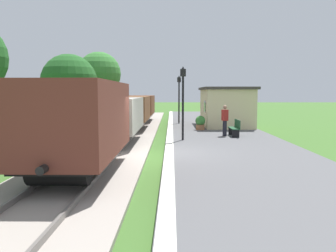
{
  "coord_description": "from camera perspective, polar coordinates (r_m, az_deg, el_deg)",
  "views": [
    {
      "loc": [
        0.5,
        -13.43,
        2.65
      ],
      "look_at": [
        0.33,
        2.5,
        1.09
      ],
      "focal_mm": 36.6,
      "sensor_mm": 36.0,
      "label": 1
    }
  ],
  "objects": [
    {
      "name": "rail_near",
      "position": [
        13.83,
        -8.48,
        -4.72
      ],
      "size": [
        0.07,
        60.0,
        0.14
      ],
      "primitive_type": "cube",
      "color": "slate",
      "rests_on": "track_ballast"
    },
    {
      "name": "platform_edge_stripe",
      "position": [
        13.64,
        0.2,
        -4.52
      ],
      "size": [
        0.36,
        60.0,
        0.01
      ],
      "primitive_type": "cube",
      "color": "silver",
      "rests_on": "platform_slab"
    },
    {
      "name": "platform_slab",
      "position": [
        13.93,
        11.84,
        -4.97
      ],
      "size": [
        6.0,
        60.0,
        0.25
      ],
      "primitive_type": "cube",
      "color": "#565659",
      "rests_on": "ground"
    },
    {
      "name": "potted_planter",
      "position": [
        22.13,
        5.4,
        0.57
      ],
      "size": [
        0.64,
        0.64,
        0.92
      ],
      "color": "#9E6642",
      "rests_on": "platform_slab"
    },
    {
      "name": "tree_field_left",
      "position": [
        32.3,
        -11.41,
        8.51
      ],
      "size": [
        3.98,
        3.98,
        6.35
      ],
      "color": "#4C3823",
      "rests_on": "ground"
    },
    {
      "name": "ground_plane",
      "position": [
        13.7,
        -1.48,
        -5.56
      ],
      "size": [
        160.0,
        160.0,
        0.0
      ],
      "primitive_type": "plane",
      "color": "#3D6628"
    },
    {
      "name": "track_ballast",
      "position": [
        13.98,
        -11.4,
        -5.19
      ],
      "size": [
        3.8,
        60.0,
        0.12
      ],
      "primitive_type": "cube",
      "color": "#9E9389",
      "rests_on": "ground"
    },
    {
      "name": "tree_field_distant",
      "position": [
        39.61,
        -14.5,
        6.87
      ],
      "size": [
        3.12,
        3.12,
        5.23
      ],
      "color": "#4C3823",
      "rests_on": "ground"
    },
    {
      "name": "person_waiting",
      "position": [
        19.12,
        9.44,
        1.12
      ],
      "size": [
        0.35,
        0.44,
        1.71
      ],
      "rotation": [
        0.0,
        0.0,
        3.47
      ],
      "color": "black",
      "rests_on": "platform_slab"
    },
    {
      "name": "tree_trackside_far",
      "position": [
        26.75,
        -16.14,
        7.04
      ],
      "size": [
        4.15,
        4.15,
        5.5
      ],
      "color": "#4C3823",
      "rests_on": "ground"
    },
    {
      "name": "bench_near_hut",
      "position": [
        19.25,
        11.12,
        -0.26
      ],
      "size": [
        0.42,
        1.5,
        0.91
      ],
      "color": "#1E4C2D",
      "rests_on": "platform_slab"
    },
    {
      "name": "station_hut",
      "position": [
        25.1,
        9.58,
        3.24
      ],
      "size": [
        3.5,
        5.8,
        2.78
      ],
      "color": "beige",
      "rests_on": "platform_slab"
    },
    {
      "name": "lamp_post_near",
      "position": [
        17.23,
        2.51,
        6.09
      ],
      "size": [
        0.28,
        0.28,
        3.7
      ],
      "color": "black",
      "rests_on": "platform_slab"
    },
    {
      "name": "rail_far",
      "position": [
        14.13,
        -14.28,
        -4.61
      ],
      "size": [
        0.07,
        60.0,
        0.14
      ],
      "primitive_type": "cube",
      "color": "slate",
      "rests_on": "track_ballast"
    },
    {
      "name": "lamp_post_far",
      "position": [
        26.6,
        1.85,
        5.92
      ],
      "size": [
        0.28,
        0.28,
        3.7
      ],
      "color": "black",
      "rests_on": "platform_slab"
    },
    {
      "name": "freight_train",
      "position": [
        19.93,
        -7.75,
        2.18
      ],
      "size": [
        2.5,
        26.0,
        2.72
      ],
      "color": "brown",
      "rests_on": "rail_near"
    },
    {
      "name": "bench_down_platform",
      "position": [
        29.07,
        7.56,
        1.74
      ],
      "size": [
        0.42,
        1.5,
        0.91
      ],
      "color": "#1E4C2D",
      "rests_on": "platform_slab"
    }
  ]
}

